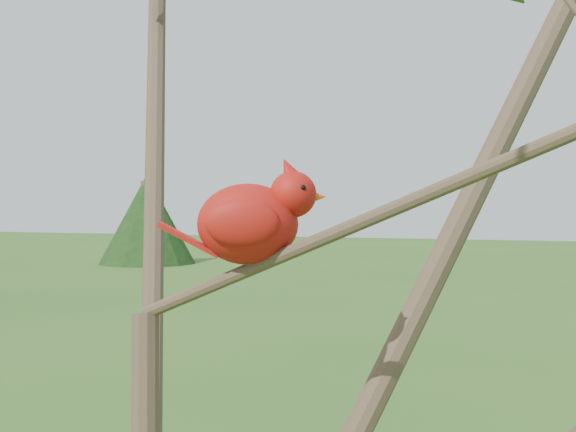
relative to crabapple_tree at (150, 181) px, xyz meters
name	(u,v)px	position (x,y,z in m)	size (l,w,h in m)	color
crabapple_tree	(150,181)	(0.00, 0.00, 0.00)	(2.35, 2.05, 2.95)	#473526
cardinal	(253,220)	(0.08, 0.11, -0.05)	(0.20, 0.13, 0.15)	red
distant_trees	(498,219)	(-1.30, 23.73, -0.66)	(39.63, 14.22, 3.15)	#473526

